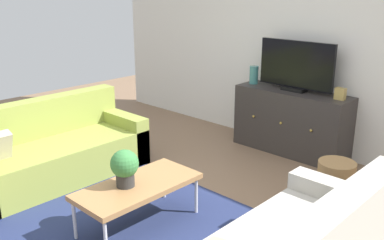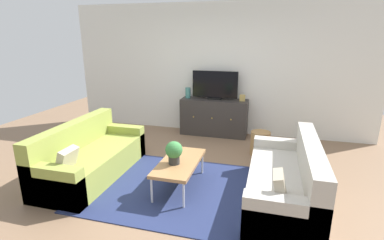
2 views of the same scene
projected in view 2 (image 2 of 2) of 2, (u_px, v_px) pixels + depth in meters
name	position (u px, v px, depth m)	size (l,w,h in m)	color
ground_plane	(182.00, 184.00, 4.17)	(10.00, 10.00, 0.00)	#84664C
wall_back	(217.00, 70.00, 6.16)	(6.40, 0.12, 2.70)	silver
area_rug	(179.00, 188.00, 4.03)	(2.50, 1.90, 0.01)	navy
couch_left_side	(88.00, 158.00, 4.37)	(0.81, 1.89, 0.81)	olive
couch_right_side	(289.00, 183.00, 3.64)	(0.81, 1.89, 0.81)	#B2ADA3
coffee_table	(179.00, 163.00, 3.98)	(0.50, 1.05, 0.39)	#A37547
potted_plant	(174.00, 152.00, 3.85)	(0.23, 0.23, 0.31)	#2D2D2D
tv_console	(214.00, 117.00, 6.17)	(1.39, 0.47, 0.76)	#332D2B
flat_screen_tv	(215.00, 85.00, 6.00)	(0.94, 0.16, 0.59)	black
glass_vase	(188.00, 93.00, 6.18)	(0.11, 0.11, 0.22)	teal
mantel_clock	(242.00, 98.00, 5.90)	(0.11, 0.07, 0.13)	tan
wicker_basket	(260.00, 143.00, 5.15)	(0.34, 0.34, 0.42)	#9E7547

